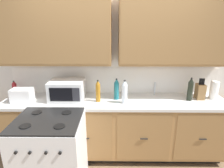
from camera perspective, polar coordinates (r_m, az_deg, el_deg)
ground_plane at (r=3.00m, az=0.76°, el=-23.43°), size 8.00×8.00×0.00m
wall_unit at (r=2.77m, az=0.95°, el=11.41°), size 4.36×0.40×2.55m
counter_run at (r=2.96m, az=0.82°, el=-12.73°), size 3.19×0.64×0.92m
stove_range at (r=2.56m, az=-17.57°, el=-19.28°), size 0.76×0.68×0.95m
microwave at (r=2.81m, az=-13.21°, el=-1.77°), size 0.48×0.37×0.28m
toaster at (r=2.95m, az=-25.14°, el=-3.08°), size 0.28×0.18×0.19m
knife_block at (r=3.04m, az=24.71°, el=-1.97°), size 0.11×0.14×0.31m
sink_faucet at (r=2.99m, az=12.59°, el=-1.36°), size 0.02×0.02×0.20m
paper_towel_roll at (r=3.13m, az=28.06°, el=-1.64°), size 0.12×0.12×0.26m
bottle_teal at (r=2.75m, az=1.35°, el=-1.56°), size 0.07×0.07×0.31m
bottle_clear at (r=2.61m, az=3.75°, el=-2.38°), size 0.08×0.08×0.33m
bottle_red at (r=3.25m, az=-26.97°, el=-1.15°), size 0.06×0.06×0.23m
bottle_dark at (r=2.92m, az=22.23°, el=-1.50°), size 0.07×0.07×0.33m
bottle_amber at (r=2.67m, az=-4.18°, el=-2.13°), size 0.06×0.06×0.31m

